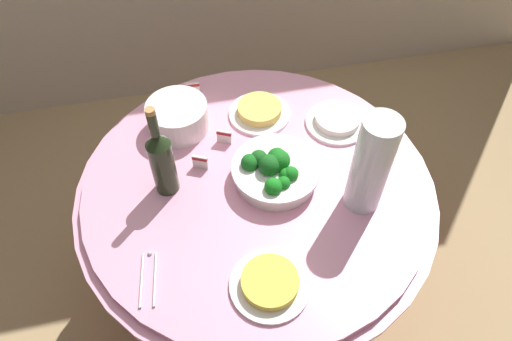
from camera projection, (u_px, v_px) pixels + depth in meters
ground_plane at (256, 283)px, 2.08m from camera, size 6.00×6.00×0.00m
buffet_table at (256, 239)px, 1.78m from camera, size 1.16×1.16×0.74m
broccoli_bowl at (275, 171)px, 1.47m from camera, size 0.28×0.28×0.12m
plate_stack at (178, 116)px, 1.61m from camera, size 0.21×0.21×0.10m
wine_bottle at (162, 161)px, 1.38m from camera, size 0.07×0.07×0.34m
decorative_fruit_vase at (370, 170)px, 1.34m from camera, size 0.11×0.11×0.34m
serving_tongs at (148, 277)px, 1.28m from camera, size 0.06×0.17×0.01m
food_plate_rice at (337, 121)px, 1.65m from camera, size 0.22×0.22×0.04m
food_plate_noodles at (259, 111)px, 1.67m from camera, size 0.22×0.22×0.04m
food_plate_fried_egg at (270, 283)px, 1.26m from camera, size 0.22×0.22×0.04m
label_placard_front at (224, 136)px, 1.58m from camera, size 0.05×0.03×0.05m
label_placard_mid at (193, 88)px, 1.73m from camera, size 0.05×0.01×0.05m
label_placard_rear at (200, 162)px, 1.51m from camera, size 0.05×0.03×0.05m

